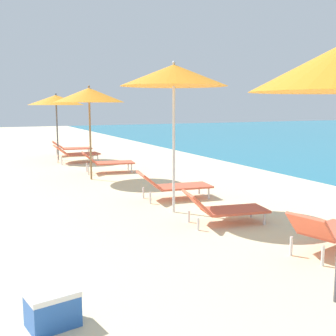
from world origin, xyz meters
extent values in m
cube|color=#D8593F|center=(0.75, 5.16, 0.28)|extent=(1.03, 0.76, 0.04)
cube|color=#D8593F|center=(0.18, 5.01, 0.45)|extent=(0.42, 0.61, 0.32)
cylinder|color=silver|center=(1.05, 5.46, 0.13)|extent=(0.04, 0.04, 0.26)
cylinder|color=silver|center=(0.08, 5.22, 0.13)|extent=(0.04, 0.04, 0.26)
cylinder|color=silver|center=(0.19, 4.78, 0.13)|extent=(0.04, 0.04, 0.26)
cylinder|color=silver|center=(-0.34, 7.90, 1.14)|extent=(0.05, 0.05, 2.29)
cone|color=orange|center=(-0.34, 7.90, 2.48)|extent=(1.91, 1.91, 0.38)
sphere|color=silver|center=(-0.34, 7.90, 2.69)|extent=(0.06, 0.06, 0.06)
cube|color=#D8593F|center=(0.36, 8.86, 0.26)|extent=(1.20, 0.73, 0.04)
cube|color=#D8593F|center=(-0.40, 8.94, 0.43)|extent=(0.47, 0.65, 0.34)
cylinder|color=silver|center=(0.85, 9.06, 0.12)|extent=(0.04, 0.04, 0.24)
cylinder|color=silver|center=(0.80, 8.56, 0.12)|extent=(0.04, 0.04, 0.24)
cylinder|color=silver|center=(-0.42, 9.20, 0.12)|extent=(0.04, 0.04, 0.24)
cylinder|color=silver|center=(-0.48, 8.69, 0.12)|extent=(0.04, 0.04, 0.24)
cube|color=#D8593F|center=(0.28, 6.83, 0.22)|extent=(1.13, 0.74, 0.04)
cube|color=#D8593F|center=(-0.39, 6.94, 0.40)|extent=(0.44, 0.62, 0.34)
cylinder|color=silver|center=(0.74, 6.99, 0.10)|extent=(0.04, 0.04, 0.20)
cylinder|color=silver|center=(0.66, 6.52, 0.10)|extent=(0.04, 0.04, 0.20)
cylinder|color=silver|center=(-0.40, 7.19, 0.10)|extent=(0.04, 0.04, 0.20)
cylinder|color=silver|center=(-0.48, 6.72, 0.10)|extent=(0.04, 0.04, 0.20)
cylinder|color=olive|center=(-0.83, 11.89, 1.01)|extent=(0.05, 0.05, 2.02)
cone|color=orange|center=(-0.83, 11.89, 2.21)|extent=(1.83, 1.83, 0.37)
sphere|color=olive|center=(-0.83, 11.89, 2.42)|extent=(0.06, 0.06, 0.06)
cube|color=#D8593F|center=(0.10, 12.78, 0.28)|extent=(1.19, 0.80, 0.04)
cube|color=#D8593F|center=(-0.63, 12.89, 0.45)|extent=(0.48, 0.69, 0.34)
cylinder|color=silver|center=(0.59, 12.97, 0.13)|extent=(0.04, 0.04, 0.26)
cylinder|color=silver|center=(0.50, 12.44, 0.13)|extent=(0.04, 0.04, 0.26)
cylinder|color=silver|center=(-0.63, 13.16, 0.13)|extent=(0.04, 0.04, 0.26)
cylinder|color=silver|center=(-0.72, 12.64, 0.13)|extent=(0.04, 0.04, 0.26)
cylinder|color=#4C4C51|center=(-0.89, 16.26, 0.97)|extent=(0.05, 0.05, 1.95)
cone|color=orange|center=(-0.89, 16.26, 2.12)|extent=(1.95, 1.95, 0.35)
sphere|color=#4C4C51|center=(-0.89, 16.26, 2.32)|extent=(0.06, 0.06, 0.06)
cube|color=#D8593F|center=(0.06, 17.34, 0.27)|extent=(1.17, 0.80, 0.04)
cube|color=#D8593F|center=(-0.67, 17.44, 0.42)|extent=(0.49, 0.71, 0.30)
cylinder|color=silver|center=(0.54, 17.55, 0.13)|extent=(0.04, 0.04, 0.25)
cylinder|color=silver|center=(0.46, 17.00, 0.13)|extent=(0.04, 0.04, 0.25)
cylinder|color=silver|center=(-0.67, 17.72, 0.13)|extent=(0.04, 0.04, 0.25)
cylinder|color=silver|center=(-0.75, 17.16, 0.13)|extent=(0.04, 0.04, 0.25)
cube|color=#D8593F|center=(-0.25, 15.26, 0.29)|extent=(1.12, 0.71, 0.04)
cube|color=#D8593F|center=(-0.98, 15.23, 0.46)|extent=(0.42, 0.69, 0.33)
cylinder|color=silver|center=(0.19, 15.56, 0.14)|extent=(0.04, 0.04, 0.27)
cylinder|color=silver|center=(0.21, 14.99, 0.14)|extent=(0.04, 0.04, 0.27)
cylinder|color=silver|center=(-1.04, 15.52, 0.14)|extent=(0.04, 0.04, 0.27)
cylinder|color=silver|center=(-1.02, 14.94, 0.14)|extent=(0.04, 0.04, 0.27)
cube|color=#2659B2|center=(-3.07, 4.75, 0.14)|extent=(0.48, 0.39, 0.28)
cube|color=white|center=(-3.07, 4.75, 0.31)|extent=(0.49, 0.40, 0.05)
camera|label=1|loc=(-3.62, 1.14, 1.97)|focal=44.74mm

